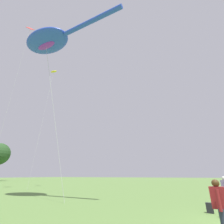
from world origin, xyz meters
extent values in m
ellipsoid|color=blue|center=(0.53, 13.27, 13.95)|extent=(2.98, 4.84, 1.10)
cylinder|color=blue|center=(0.39, 8.03, 13.78)|extent=(0.54, 5.73, 0.40)
ellipsoid|color=purple|center=(0.53, 13.27, 13.45)|extent=(0.74, 2.12, 0.40)
cylinder|color=#B2B2B7|center=(0.93, 11.59, 6.70)|extent=(0.82, 3.39, 13.40)
sphere|color=beige|center=(3.92, 0.68, 1.51)|extent=(0.21, 0.21, 0.21)
cylinder|color=#282D42|center=(-1.84, 1.50, 0.40)|extent=(0.14, 0.14, 0.80)
cube|color=maroon|center=(-1.99, 1.51, 1.07)|extent=(0.26, 0.41, 0.57)
sphere|color=#4C3319|center=(-1.99, 1.51, 1.44)|extent=(0.21, 0.21, 0.21)
cylinder|color=maroon|center=(-2.22, 1.53, 1.03)|extent=(0.09, 0.09, 0.55)
cylinder|color=maroon|center=(-1.75, 1.50, 1.03)|extent=(0.09, 0.09, 0.55)
cylinder|color=#4C4C51|center=(1.12, 1.22, 0.21)|extent=(0.03, 0.03, 0.42)
cube|color=black|center=(2.02, 1.71, 0.22)|extent=(0.21, 0.31, 0.44)
ellipsoid|color=yellow|center=(10.18, 22.78, 19.38)|extent=(0.92, 1.32, 0.58)
cylinder|color=#B2B2B7|center=(8.68, 21.84, 9.69)|extent=(3.02, 1.90, 19.39)
cube|color=red|center=(3.93, 22.30, 23.45)|extent=(1.23, 0.94, 1.02)
cylinder|color=#B2B2B7|center=(3.31, 21.87, 11.73)|extent=(1.25, 0.87, 23.45)
camera|label=1|loc=(-8.04, 1.88, 1.65)|focal=26.60mm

